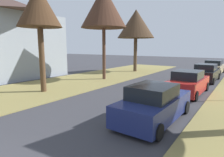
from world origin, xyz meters
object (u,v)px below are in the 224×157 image
Objects in this scene: street_tree_left_far at (136,24)px; parked_sedan_tan at (214,67)px; street_tree_left_mid_a at (39,8)px; parked_sedan_red at (188,83)px; parked_sedan_navy at (154,104)px; street_tree_left_mid_b at (104,7)px; parked_sedan_black at (206,73)px.

street_tree_left_far reaches higher than parked_sedan_tan.
parked_sedan_tan is at bearing 64.09° from street_tree_left_mid_a.
street_tree_left_far is at bearing 90.24° from street_tree_left_mid_a.
parked_sedan_red is 1.00× the size of parked_sedan_tan.
street_tree_left_mid_b is at bearing 138.50° from parked_sedan_navy.
parked_sedan_navy and parked_sedan_tan have the same top height.
street_tree_left_mid_a is at bearing -115.91° from parked_sedan_tan.
street_tree_left_far is 1.70× the size of parked_sedan_navy.
street_tree_left_mid_b is at bearing 87.35° from street_tree_left_mid_a.
street_tree_left_far is (-0.36, 6.98, -0.82)m from street_tree_left_mid_b.
parked_sedan_red is (-0.00, 5.80, 0.00)m from parked_sedan_navy.
street_tree_left_mid_a is at bearing -92.65° from street_tree_left_mid_b.
parked_sedan_red is (8.37, 5.25, -4.92)m from street_tree_left_mid_a.
street_tree_left_mid_a reaches higher than parked_sedan_red.
parked_sedan_black is 5.94m from parked_sedan_tan.
parked_sedan_tan is (0.00, 17.79, 0.00)m from parked_sedan_navy.
parked_sedan_black is (8.54, -2.27, -5.12)m from street_tree_left_far.
street_tree_left_mid_a is 13.56m from street_tree_left_far.
street_tree_left_mid_b is 1.92× the size of parked_sedan_navy.
street_tree_left_far is at bearing 135.37° from parked_sedan_red.
parked_sedan_navy is 1.00× the size of parked_sedan_tan.
street_tree_left_mid_b is 14.63m from parked_sedan_tan.
parked_sedan_black is at bearing 53.08° from street_tree_left_mid_a.
parked_sedan_tan is at bearing 91.09° from parked_sedan_black.
parked_sedan_red is at bearing -90.02° from parked_sedan_tan.
street_tree_left_far is 10.53m from parked_sedan_tan.
street_tree_left_mid_b is at bearing 170.59° from parked_sedan_red.
parked_sedan_tan is (8.37, 17.23, -4.92)m from street_tree_left_mid_a.
street_tree_left_far is (-0.06, 13.56, 0.20)m from street_tree_left_mid_a.
parked_sedan_tan is at bearing 23.54° from street_tree_left_far.
parked_sedan_navy is (8.43, -14.12, -5.12)m from street_tree_left_far.
street_tree_left_mid_a is 1.58× the size of parked_sedan_red.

